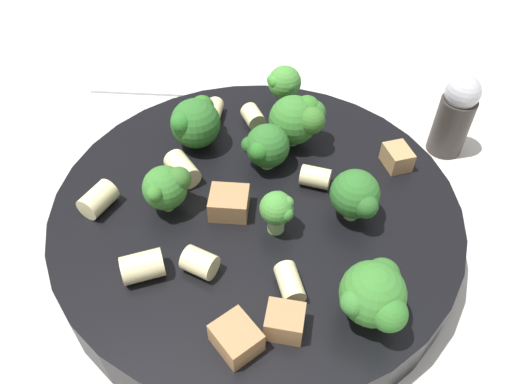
# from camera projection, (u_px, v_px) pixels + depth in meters

# --- Properties ---
(ground_plane) EXTENTS (2.00, 2.00, 0.00)m
(ground_plane) POSITION_uv_depth(u_px,v_px,m) (256.00, 234.00, 0.38)
(ground_plane) COLOR beige
(pasta_bowl) EXTENTS (0.29, 0.29, 0.04)m
(pasta_bowl) POSITION_uv_depth(u_px,v_px,m) (256.00, 216.00, 0.37)
(pasta_bowl) COLOR black
(pasta_bowl) RESTS_ON ground_plane
(broccoli_floret_0) EXTENTS (0.02, 0.02, 0.03)m
(broccoli_floret_0) POSITION_uv_depth(u_px,v_px,m) (278.00, 210.00, 0.33)
(broccoli_floret_0) COLOR #9EC175
(broccoli_floret_0) RESTS_ON pasta_bowl
(broccoli_floret_1) EXTENTS (0.04, 0.04, 0.04)m
(broccoli_floret_1) POSITION_uv_depth(u_px,v_px,m) (298.00, 118.00, 0.38)
(broccoli_floret_1) COLOR #84AD60
(broccoli_floret_1) RESTS_ON pasta_bowl
(broccoli_floret_2) EXTENTS (0.03, 0.04, 0.04)m
(broccoli_floret_2) POSITION_uv_depth(u_px,v_px,m) (357.00, 196.00, 0.33)
(broccoli_floret_2) COLOR #93B766
(broccoli_floret_2) RESTS_ON pasta_bowl
(broccoli_floret_3) EXTENTS (0.04, 0.04, 0.04)m
(broccoli_floret_3) POSITION_uv_depth(u_px,v_px,m) (374.00, 295.00, 0.28)
(broccoli_floret_3) COLOR #93B766
(broccoli_floret_3) RESTS_ON pasta_bowl
(broccoli_floret_4) EXTENTS (0.04, 0.03, 0.04)m
(broccoli_floret_4) POSITION_uv_depth(u_px,v_px,m) (266.00, 147.00, 0.37)
(broccoli_floret_4) COLOR #93B766
(broccoli_floret_4) RESTS_ON pasta_bowl
(broccoli_floret_5) EXTENTS (0.05, 0.04, 0.04)m
(broccoli_floret_5) POSITION_uv_depth(u_px,v_px,m) (195.00, 122.00, 0.38)
(broccoli_floret_5) COLOR #9EC175
(broccoli_floret_5) RESTS_ON pasta_bowl
(broccoli_floret_6) EXTENTS (0.03, 0.03, 0.04)m
(broccoli_floret_6) POSITION_uv_depth(u_px,v_px,m) (166.00, 187.00, 0.34)
(broccoli_floret_6) COLOR #84AD60
(broccoli_floret_6) RESTS_ON pasta_bowl
(broccoli_floret_7) EXTENTS (0.03, 0.03, 0.04)m
(broccoli_floret_7) POSITION_uv_depth(u_px,v_px,m) (284.00, 83.00, 0.42)
(broccoli_floret_7) COLOR #84AD60
(broccoli_floret_7) RESTS_ON pasta_bowl
(rigatoni_0) EXTENTS (0.02, 0.02, 0.02)m
(rigatoni_0) POSITION_uv_depth(u_px,v_px,m) (200.00, 263.00, 0.31)
(rigatoni_0) COLOR beige
(rigatoni_0) RESTS_ON pasta_bowl
(rigatoni_1) EXTENTS (0.03, 0.02, 0.02)m
(rigatoni_1) POSITION_uv_depth(u_px,v_px,m) (98.00, 199.00, 0.35)
(rigatoni_1) COLOR beige
(rigatoni_1) RESTS_ON pasta_bowl
(rigatoni_2) EXTENTS (0.03, 0.03, 0.01)m
(rigatoni_2) POSITION_uv_depth(u_px,v_px,m) (290.00, 283.00, 0.30)
(rigatoni_2) COLOR beige
(rigatoni_2) RESTS_ON pasta_bowl
(rigatoni_3) EXTENTS (0.03, 0.03, 0.02)m
(rigatoni_3) POSITION_uv_depth(u_px,v_px,m) (143.00, 266.00, 0.31)
(rigatoni_3) COLOR beige
(rigatoni_3) RESTS_ON pasta_bowl
(rigatoni_4) EXTENTS (0.02, 0.03, 0.02)m
(rigatoni_4) POSITION_uv_depth(u_px,v_px,m) (315.00, 177.00, 0.36)
(rigatoni_4) COLOR beige
(rigatoni_4) RESTS_ON pasta_bowl
(rigatoni_5) EXTENTS (0.02, 0.02, 0.02)m
(rigatoni_5) POSITION_uv_depth(u_px,v_px,m) (253.00, 117.00, 0.41)
(rigatoni_5) COLOR beige
(rigatoni_5) RESTS_ON pasta_bowl
(rigatoni_6) EXTENTS (0.03, 0.02, 0.01)m
(rigatoni_6) POSITION_uv_depth(u_px,v_px,m) (213.00, 112.00, 0.42)
(rigatoni_6) COLOR beige
(rigatoni_6) RESTS_ON pasta_bowl
(rigatoni_7) EXTENTS (0.03, 0.03, 0.02)m
(rigatoni_7) POSITION_uv_depth(u_px,v_px,m) (182.00, 169.00, 0.37)
(rigatoni_7) COLOR beige
(rigatoni_7) RESTS_ON pasta_bowl
(chicken_chunk_0) EXTENTS (0.03, 0.03, 0.02)m
(chicken_chunk_0) POSITION_uv_depth(u_px,v_px,m) (285.00, 322.00, 0.28)
(chicken_chunk_0) COLOR #A87A4C
(chicken_chunk_0) RESTS_ON pasta_bowl
(chicken_chunk_1) EXTENTS (0.03, 0.03, 0.02)m
(chicken_chunk_1) POSITION_uv_depth(u_px,v_px,m) (397.00, 157.00, 0.38)
(chicken_chunk_1) COLOR tan
(chicken_chunk_1) RESTS_ON pasta_bowl
(chicken_chunk_2) EXTENTS (0.03, 0.04, 0.02)m
(chicken_chunk_2) POSITION_uv_depth(u_px,v_px,m) (229.00, 203.00, 0.35)
(chicken_chunk_2) COLOR #A87A4C
(chicken_chunk_2) RESTS_ON pasta_bowl
(chicken_chunk_3) EXTENTS (0.03, 0.03, 0.02)m
(chicken_chunk_3) POSITION_uv_depth(u_px,v_px,m) (236.00, 338.00, 0.28)
(chicken_chunk_3) COLOR #A87A4C
(chicken_chunk_3) RESTS_ON pasta_bowl
(pepper_shaker) EXTENTS (0.03, 0.03, 0.08)m
(pepper_shaker) POSITION_uv_depth(u_px,v_px,m) (455.00, 115.00, 0.42)
(pepper_shaker) COLOR #332D28
(pepper_shaker) RESTS_ON ground_plane
(spoon) EXTENTS (0.12, 0.17, 0.01)m
(spoon) POSITION_uv_depth(u_px,v_px,m) (215.00, 91.00, 0.51)
(spoon) COLOR silver
(spoon) RESTS_ON ground_plane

